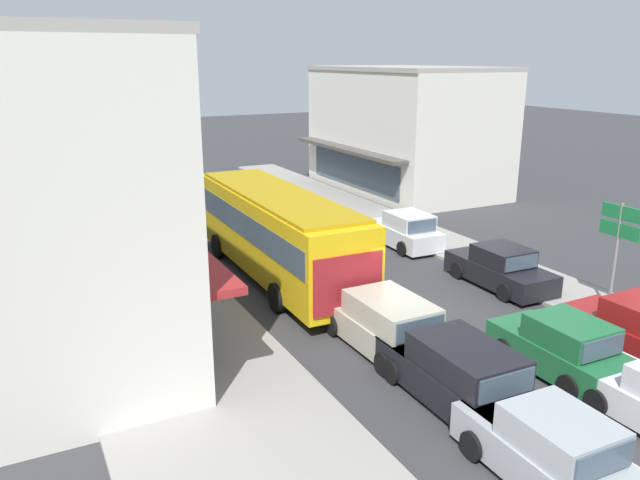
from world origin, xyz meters
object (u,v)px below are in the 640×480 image
Objects in this scene: hatchback_queue_gap_filler at (549,450)px; traffic_light_downstreet at (144,158)px; pedestrian_browsing_midblock at (154,211)px; parked_sedan_kerb_second at (500,268)px; wagon_behind_bus_near at (386,325)px; directional_road_sign at (619,232)px; parked_hatchback_kerb_third at (406,231)px; wagon_queue_far_back at (459,374)px; city_bus at (277,229)px; hatchback_behind_bus_mid at (562,348)px; pedestrian_with_handbag_near at (164,231)px.

hatchback_queue_gap_filler is 25.84m from traffic_light_downstreet.
hatchback_queue_gap_filler is at bearing -82.68° from pedestrian_browsing_midblock.
wagon_behind_bus_near is at bearing -159.23° from parked_sedan_kerb_second.
traffic_light_downstreet reaches higher than directional_road_sign.
parked_hatchback_kerb_third is at bearing -53.46° from traffic_light_downstreet.
directional_road_sign is at bearing 15.15° from wagon_queue_far_back.
traffic_light_downstreet reaches higher than wagon_queue_far_back.
pedestrian_browsing_midblock is at bearing 99.54° from wagon_queue_far_back.
hatchback_behind_bus_mid is (3.64, -10.01, -1.17)m from city_bus.
city_bus is 10.04m from wagon_queue_far_back.
pedestrian_with_handbag_near is (-11.20, 12.46, -1.64)m from directional_road_sign.
wagon_queue_far_back reaches higher than hatchback_queue_gap_filler.
parked_hatchback_kerb_third is 9.34m from directional_road_sign.
city_bus is at bearing -71.63° from pedestrian_browsing_midblock.
wagon_behind_bus_near is at bearing -82.88° from traffic_light_downstreet.
hatchback_behind_bus_mid is 0.82× the size of wagon_behind_bus_near.
traffic_light_downstreet is (-2.07, 12.63, 0.97)m from city_bus.
hatchback_queue_gap_filler is at bearing -95.99° from wagon_queue_far_back.
hatchback_queue_gap_filler is 15.55m from parked_hatchback_kerb_third.
pedestrian_browsing_midblock reaches higher than wagon_behind_bus_near.
pedestrian_with_handbag_near is (-9.52, 3.49, 0.36)m from parked_hatchback_kerb_third.
city_bus is at bearing 109.96° from hatchback_behind_bus_mid.
directional_road_sign reaches higher than hatchback_behind_bus_mid.
traffic_light_downstreet is at bearing 104.15° from hatchback_behind_bus_mid.
hatchback_behind_bus_mid is at bearing -70.04° from city_bus.
wagon_behind_bus_near reaches higher than parked_sedan_kerb_second.
wagon_queue_far_back is 1.00× the size of wagon_behind_bus_near.
hatchback_queue_gap_filler is at bearing -147.45° from directional_road_sign.
hatchback_queue_gap_filler is at bearing -140.07° from hatchback_behind_bus_mid.
pedestrian_with_handbag_near is at bearing 123.63° from city_bus.
wagon_behind_bus_near is at bearing -73.32° from pedestrian_with_handbag_near.
wagon_queue_far_back is at bearing -118.90° from parked_hatchback_kerb_third.
hatchback_behind_bus_mid is 4.72m from hatchback_queue_gap_filler.
wagon_behind_bus_near reaches higher than hatchback_queue_gap_filler.
wagon_behind_bus_near is 2.77× the size of pedestrian_with_handbag_near.
hatchback_behind_bus_mid is 2.28× the size of pedestrian_with_handbag_near.
wagon_behind_bus_near is 1.26× the size of directional_road_sign.
parked_hatchback_kerb_third is 2.29× the size of pedestrian_with_handbag_near.
city_bus reaches higher than hatchback_behind_bus_mid.
pedestrian_browsing_midblock is at bearing 97.32° from hatchback_queue_gap_filler.
hatchback_queue_gap_filler is (-3.62, -3.03, 0.00)m from hatchback_behind_bus_mid.
traffic_light_downstreet reaches higher than wagon_behind_bus_near.
directional_road_sign reaches higher than city_bus.
pedestrian_browsing_midblock is at bearing 109.25° from hatchback_behind_bus_mid.
pedestrian_with_handbag_near is (-0.99, -8.02, -1.79)m from traffic_light_downstreet.
city_bus is at bearing 136.02° from directional_road_sign.
parked_sedan_kerb_second is at bearing -33.13° from city_bus.
traffic_light_downstreet is at bearing 97.12° from wagon_behind_bus_near.
traffic_light_downstreet reaches higher than parked_sedan_kerb_second.
wagon_queue_far_back reaches higher than parked_hatchback_kerb_third.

